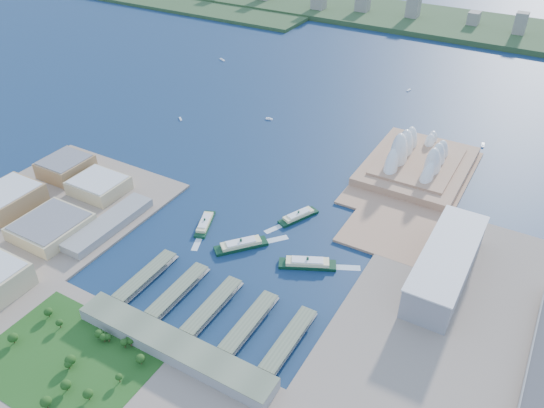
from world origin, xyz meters
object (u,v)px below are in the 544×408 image
Objects in this scene: toaster_building at (446,265)px; ferry_d at (307,262)px; ferry_c at (241,243)px; ferry_b at (298,215)px; ferry_a at (205,222)px; opera_house at (420,150)px.

toaster_building reaches higher than ferry_d.
toaster_building is 2.58× the size of ferry_c.
ferry_c is (-29.79, -81.08, 0.68)m from ferry_b.
ferry_d is at bearing -31.89° from ferry_b.
ferry_a is at bearing 28.27° from ferry_c.
ferry_a is 112.00m from ferry_b.
toaster_building is 2.93× the size of ferry_b.
ferry_d reaches higher than ferry_b.
opera_house is at bearing -35.30° from ferry_d.
ferry_b is 86.38m from ferry_c.
toaster_building reaches higher than ferry_b.
ferry_d is at bearing -132.82° from ferry_c.
ferry_b is at bearing 8.03° from ferry_d.
ferry_d reaches higher than ferry_c.
toaster_building is 181.45m from ferry_b.
ferry_a is 137.31m from ferry_d.
toaster_building is at bearing -94.68° from ferry_d.
opera_house is 2.94× the size of ferry_d.
toaster_building is at bearing -123.45° from ferry_c.
ferry_d reaches higher than ferry_a.
toaster_building reaches higher than ferry_c.
ferry_d is (-41.06, -251.21, -26.21)m from opera_house.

